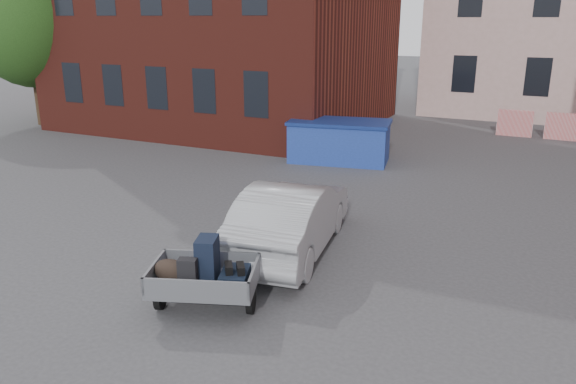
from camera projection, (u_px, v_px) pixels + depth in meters
The scene contains 6 objects.
ground at pixel (290, 280), 9.83m from camera, with size 120.00×120.00×0.00m, color #38383A.
far_building at pixel (154, 24), 35.81m from camera, with size 6.00×6.00×8.00m, color maroon.
barriers at pixel (564, 127), 20.88m from camera, with size 4.70×0.18×1.00m.
trailer at pixel (203, 275), 8.62m from camera, with size 1.88×1.98×1.20m.
dumpster at pixel (339, 141), 17.71m from camera, with size 3.36×2.14×1.31m.
silver_car at pixel (291, 217), 10.88m from camera, with size 1.46×4.18×1.38m, color #9DA0A4.
Camera 1 is at (3.81, -8.07, 4.39)m, focal length 35.00 mm.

